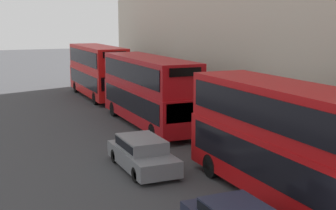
{
  "coord_description": "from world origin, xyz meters",
  "views": [
    {
      "loc": [
        -8.74,
        -7.87,
        6.54
      ],
      "look_at": [
        0.48,
        13.19,
        2.33
      ],
      "focal_mm": 50.0,
      "sensor_mm": 36.0,
      "label": 1
    }
  ],
  "objects_px": {
    "bus_second_in_queue": "(148,88)",
    "car_hatchback": "(142,153)",
    "bus_third_in_queue": "(97,69)",
    "bus_leading": "(292,140)"
  },
  "relations": [
    {
      "from": "bus_third_in_queue",
      "to": "car_hatchback",
      "type": "height_order",
      "value": "bus_third_in_queue"
    },
    {
      "from": "bus_second_in_queue",
      "to": "bus_third_in_queue",
      "type": "xyz_separation_m",
      "value": [
        0.0,
        11.9,
        0.04
      ]
    },
    {
      "from": "bus_second_in_queue",
      "to": "bus_third_in_queue",
      "type": "bearing_deg",
      "value": 90.0
    },
    {
      "from": "bus_second_in_queue",
      "to": "bus_third_in_queue",
      "type": "height_order",
      "value": "bus_third_in_queue"
    },
    {
      "from": "bus_leading",
      "to": "bus_third_in_queue",
      "type": "relative_size",
      "value": 1.06
    },
    {
      "from": "bus_third_in_queue",
      "to": "car_hatchback",
      "type": "relative_size",
      "value": 2.21
    },
    {
      "from": "car_hatchback",
      "to": "bus_leading",
      "type": "bearing_deg",
      "value": -60.02
    },
    {
      "from": "bus_second_in_queue",
      "to": "bus_third_in_queue",
      "type": "distance_m",
      "value": 11.9
    },
    {
      "from": "bus_second_in_queue",
      "to": "car_hatchback",
      "type": "bearing_deg",
      "value": -113.17
    },
    {
      "from": "bus_leading",
      "to": "bus_third_in_queue",
      "type": "height_order",
      "value": "bus_third_in_queue"
    }
  ]
}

